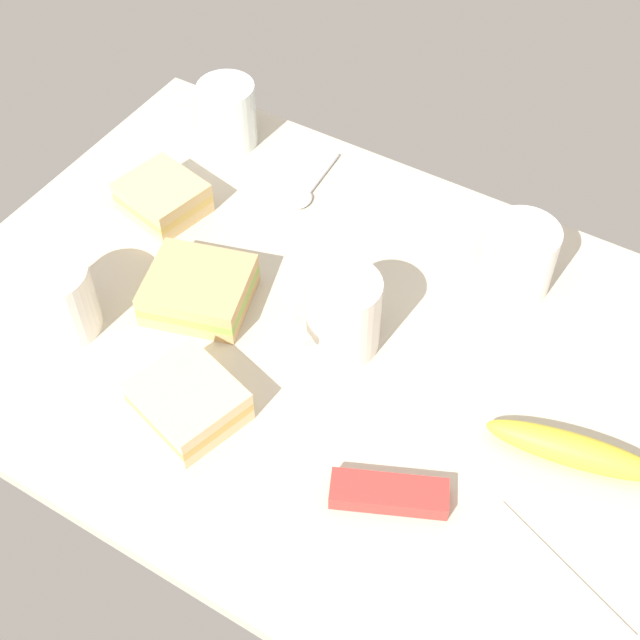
# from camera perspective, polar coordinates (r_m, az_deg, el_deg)

# --- Properties ---
(tabletop) EXTENTS (0.90, 0.64, 0.02)m
(tabletop) POSITION_cam_1_polar(r_m,az_deg,el_deg) (1.02, -0.00, -1.44)
(tabletop) COLOR #BCB29E
(tabletop) RESTS_ON ground
(coffee_mug_black) EXTENTS (0.11, 0.09, 0.09)m
(coffee_mug_black) POSITION_cam_1_polar(r_m,az_deg,el_deg) (1.03, -16.80, 1.36)
(coffee_mug_black) COLOR white
(coffee_mug_black) RESTS_ON tabletop
(coffee_mug_milky) EXTENTS (0.09, 0.10, 0.10)m
(coffee_mug_milky) POSITION_cam_1_polar(r_m,az_deg,el_deg) (0.97, 1.52, 0.46)
(coffee_mug_milky) COLOR silver
(coffee_mug_milky) RESTS_ON tabletop
(coffee_mug_spare) EXTENTS (0.11, 0.09, 0.09)m
(coffee_mug_spare) POSITION_cam_1_polar(r_m,az_deg,el_deg) (1.06, 12.79, 4.03)
(coffee_mug_spare) COLOR white
(coffee_mug_spare) RESTS_ON tabletop
(sandwich_main) EXTENTS (0.12, 0.12, 0.04)m
(sandwich_main) POSITION_cam_1_polar(r_m,az_deg,el_deg) (0.94, -8.52, -5.28)
(sandwich_main) COLOR beige
(sandwich_main) RESTS_ON tabletop
(sandwich_side) EXTENTS (0.11, 0.11, 0.04)m
(sandwich_side) POSITION_cam_1_polar(r_m,az_deg,el_deg) (1.16, -10.18, 7.86)
(sandwich_side) COLOR #DBB77A
(sandwich_side) RESTS_ON tabletop
(sandwich_extra) EXTENTS (0.14, 0.13, 0.04)m
(sandwich_extra) POSITION_cam_1_polar(r_m,az_deg,el_deg) (1.04, -7.89, 1.95)
(sandwich_extra) COLOR tan
(sandwich_extra) RESTS_ON tabletop
(glass_of_milk) EXTENTS (0.08, 0.08, 0.09)m
(glass_of_milk) POSITION_cam_1_polar(r_m,az_deg,el_deg) (1.24, -5.99, 13.00)
(glass_of_milk) COLOR silver
(glass_of_milk) RESTS_ON tabletop
(banana) EXTENTS (0.18, 0.07, 0.04)m
(banana) POSITION_cam_1_polar(r_m,az_deg,el_deg) (0.94, 16.19, -8.14)
(banana) COLOR yellow
(banana) RESTS_ON tabletop
(spoon) EXTENTS (0.03, 0.12, 0.01)m
(spoon) POSITION_cam_1_polar(r_m,az_deg,el_deg) (1.18, -0.64, 8.49)
(spoon) COLOR silver
(spoon) RESTS_ON tabletop
(snack_bar) EXTENTS (0.12, 0.08, 0.02)m
(snack_bar) POSITION_cam_1_polar(r_m,az_deg,el_deg) (0.89, 4.50, -11.20)
(snack_bar) COLOR red
(snack_bar) RESTS_ON tabletop
(paper_napkin) EXTENTS (0.22, 0.22, 0.00)m
(paper_napkin) POSITION_cam_1_polar(r_m,az_deg,el_deg) (0.86, 11.84, -18.54)
(paper_napkin) COLOR white
(paper_napkin) RESTS_ON tabletop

